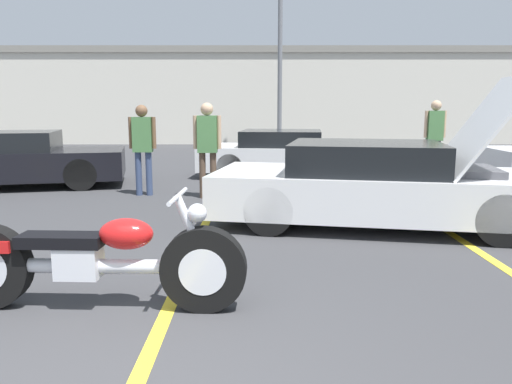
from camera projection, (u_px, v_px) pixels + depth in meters
parking_stripe_middle at (183, 280)px, 4.93m from camera, size 0.12×5.49×0.01m
far_building at (240, 94)px, 24.52m from camera, size 32.00×4.20×4.40m
light_pole at (284, 34)px, 19.53m from camera, size 1.21×0.28×8.26m
motorcycle at (96, 261)px, 4.18m from camera, size 2.55×0.70×1.00m
show_car_hood_open at (381, 185)px, 7.14m from camera, size 4.93×2.77×2.12m
parked_car_left_row at (19, 160)px, 10.65m from camera, size 4.67×2.73×1.18m
parked_car_mid_row at (289, 154)px, 12.30m from camera, size 4.44×2.36×1.13m
spectator_near_motorcycle at (437, 131)px, 11.92m from camera, size 0.52×0.24×1.85m
spectator_by_show_car at (210, 142)px, 9.22m from camera, size 0.52×0.23×1.77m
spectator_midground at (145, 142)px, 9.53m from camera, size 0.52×0.23×1.73m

